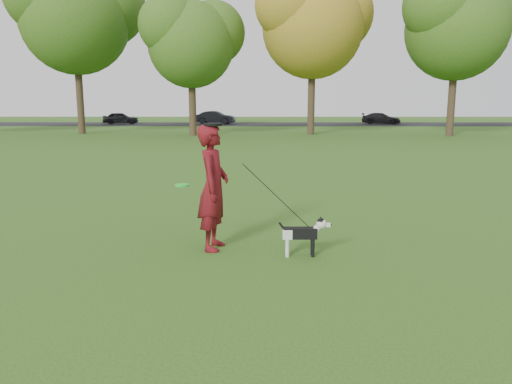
{
  "coord_description": "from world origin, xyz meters",
  "views": [
    {
      "loc": [
        0.42,
        -8.11,
        2.44
      ],
      "look_at": [
        0.37,
        -0.17,
        0.95
      ],
      "focal_mm": 35.0,
      "sensor_mm": 36.0,
      "label": 1
    }
  ],
  "objects_px": {
    "car_right": "(381,118)",
    "car_mid": "(215,118)",
    "dog": "(304,232)",
    "man": "(213,187)",
    "car_left": "(121,118)"
  },
  "relations": [
    {
      "from": "car_right",
      "to": "car_mid",
      "type": "bearing_deg",
      "value": 100.25
    },
    {
      "from": "car_left",
      "to": "man",
      "type": "bearing_deg",
      "value": -170.05
    },
    {
      "from": "car_left",
      "to": "car_right",
      "type": "xyz_separation_m",
      "value": [
        24.91,
        0.0,
        -0.03
      ]
    },
    {
      "from": "man",
      "to": "dog",
      "type": "distance_m",
      "value": 1.63
    },
    {
      "from": "man",
      "to": "car_mid",
      "type": "relative_size",
      "value": 0.55
    },
    {
      "from": "dog",
      "to": "car_right",
      "type": "bearing_deg",
      "value": 74.87
    },
    {
      "from": "car_mid",
      "to": "car_right",
      "type": "relative_size",
      "value": 1.02
    },
    {
      "from": "car_left",
      "to": "dog",
      "type": "bearing_deg",
      "value": -168.36
    },
    {
      "from": "man",
      "to": "dog",
      "type": "bearing_deg",
      "value": -98.5
    },
    {
      "from": "car_left",
      "to": "car_mid",
      "type": "bearing_deg",
      "value": -97.34
    },
    {
      "from": "car_left",
      "to": "car_right",
      "type": "relative_size",
      "value": 0.9
    },
    {
      "from": "dog",
      "to": "car_mid",
      "type": "bearing_deg",
      "value": 96.84
    },
    {
      "from": "man",
      "to": "car_right",
      "type": "relative_size",
      "value": 0.56
    },
    {
      "from": "dog",
      "to": "car_right",
      "type": "xyz_separation_m",
      "value": [
        10.96,
        40.57,
        0.17
      ]
    },
    {
      "from": "car_mid",
      "to": "car_left",
      "type": "bearing_deg",
      "value": 98.5
    }
  ]
}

